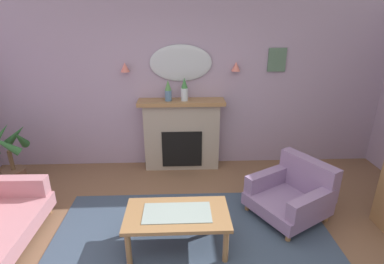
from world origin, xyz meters
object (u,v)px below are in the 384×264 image
Objects in this scene: fireplace at (182,135)px; wall_mirror at (181,63)px; framed_picture at (277,60)px; potted_plant_corner_palm at (11,158)px; mantel_vase_left at (168,91)px; coffee_table at (177,217)px; mantel_vase_centre at (184,90)px; wall_sconce_left at (125,67)px; wall_sconce_right at (236,67)px; armchair_beside_couch at (293,192)px.

fireplace is 1.42× the size of wall_mirror.
framed_picture reaches higher than potted_plant_corner_palm.
mantel_vase_left is at bearing -171.94° from fireplace.
wall_mirror is 2.43m from coffee_table.
mantel_vase_centre is 1.52m from framed_picture.
fireplace is 1.91m from framed_picture.
wall_sconce_left is at bearing 172.41° from mantel_vase_centre.
wall_sconce_right is (1.70, 0.00, 0.00)m from wall_sconce_left.
fireplace is at bearing 135.79° from armchair_beside_couch.
wall_sconce_left reaches higher than coffee_table.
armchair_beside_couch is at bearing -11.97° from potted_plant_corner_palm.
framed_picture reaches higher than fireplace.
fireplace is 1.15m from wall_mirror.
wall_sconce_right reaches higher than armchair_beside_couch.
wall_sconce_left is at bearing 111.52° from coffee_table.
armchair_beside_couch reaches higher than coffee_table.
coffee_table is 0.99× the size of armchair_beside_couch.
wall_sconce_right is 0.15× the size of potted_plant_corner_palm.
armchair_beside_couch is at bearing -39.77° from mantel_vase_left.
armchair_beside_couch is (1.39, -1.35, -0.27)m from fireplace.
wall_sconce_right reaches higher than mantel_vase_left.
wall_mirror is 0.87× the size of armchair_beside_couch.
potted_plant_corner_palm is (-2.49, -0.53, -0.10)m from fireplace.
framed_picture is 2.92m from coffee_table.
wall_sconce_left is 0.39× the size of framed_picture.
mantel_vase_centre reaches higher than coffee_table.
fireplace is 2.55m from potted_plant_corner_palm.
armchair_beside_couch is 1.16× the size of potted_plant_corner_palm.
wall_sconce_right is at bearing 0.00° from wall_sconce_left.
wall_mirror reaches higher than armchair_beside_couch.
mantel_vase_centre is 2.10m from coffee_table.
wall_mirror is 6.86× the size of wall_sconce_left.
wall_mirror is at bearing 132.93° from armchair_beside_couch.
wall_sconce_right is 0.13× the size of coffee_table.
wall_mirror is 1.50m from framed_picture.
wall_sconce_left is (-0.85, -0.05, -0.05)m from wall_mirror.
mantel_vase_left is 1.76m from framed_picture.
mantel_vase_left is 0.34× the size of wall_mirror.
fireplace is at bearing -6.16° from wall_sconce_left.
fireplace is 1.95m from armchair_beside_couch.
mantel_vase_centre reaches higher than fireplace.
wall_mirror is at bearing 176.63° from wall_sconce_right.
potted_plant_corner_palm reaches higher than armchair_beside_couch.
wall_mirror is 6.86× the size of wall_sconce_right.
wall_mirror is at bearing 106.39° from mantel_vase_centre.
wall_sconce_right is 3.60m from potted_plant_corner_palm.
wall_sconce_right is 0.13× the size of armchair_beside_couch.
wall_sconce_right is 2.53m from coffee_table.
armchair_beside_couch is at bearing -44.65° from mantel_vase_centre.
coffee_table is at bearing -29.45° from potted_plant_corner_palm.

